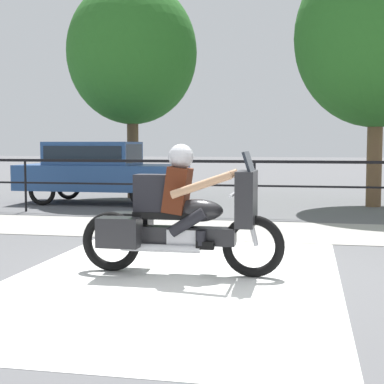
# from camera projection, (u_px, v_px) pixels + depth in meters

# --- Properties ---
(ground_plane) EXTENTS (120.00, 120.00, 0.00)m
(ground_plane) POSITION_uv_depth(u_px,v_px,m) (212.00, 272.00, 6.92)
(ground_plane) COLOR #565659
(sidewalk_band) EXTENTS (44.00, 2.40, 0.01)m
(sidewalk_band) POSITION_uv_depth(u_px,v_px,m) (244.00, 230.00, 10.24)
(sidewalk_band) COLOR #99968E
(sidewalk_band) RESTS_ON ground
(crosswalk_band) EXTENTS (3.67, 6.00, 0.01)m
(crosswalk_band) POSITION_uv_depth(u_px,v_px,m) (178.00, 274.00, 6.80)
(crosswalk_band) COLOR silver
(crosswalk_band) RESTS_ON ground
(fence_railing) EXTENTS (36.00, 0.05, 1.18)m
(fence_railing) POSITION_uv_depth(u_px,v_px,m) (254.00, 172.00, 12.08)
(fence_railing) COLOR black
(fence_railing) RESTS_ON ground
(motorcycle) EXTENTS (2.40, 0.76, 1.51)m
(motorcycle) POSITION_uv_depth(u_px,v_px,m) (180.00, 216.00, 6.78)
(motorcycle) COLOR black
(motorcycle) RESTS_ON ground
(parked_car) EXTENTS (4.17, 1.74, 1.56)m
(parked_car) POSITION_uv_depth(u_px,v_px,m) (99.00, 168.00, 14.91)
(parked_car) COLOR #284C84
(parked_car) RESTS_ON ground
(tree_behind_sign) EXTENTS (3.89, 3.89, 6.18)m
(tree_behind_sign) POSITION_uv_depth(u_px,v_px,m) (377.00, 37.00, 13.85)
(tree_behind_sign) COLOR brown
(tree_behind_sign) RESTS_ON ground
(tree_behind_car) EXTENTS (3.58, 3.58, 5.99)m
(tree_behind_car) POSITION_uv_depth(u_px,v_px,m) (132.00, 53.00, 16.21)
(tree_behind_car) COLOR brown
(tree_behind_car) RESTS_ON ground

